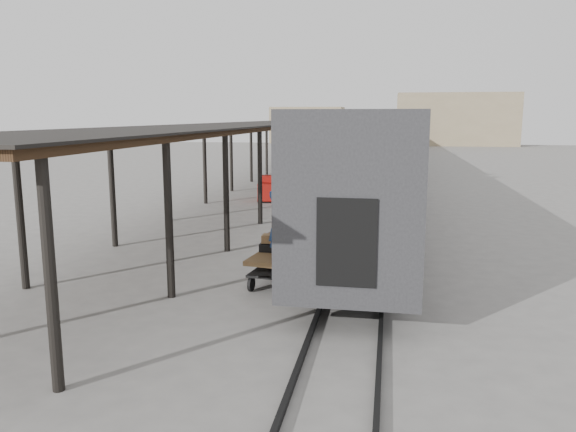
% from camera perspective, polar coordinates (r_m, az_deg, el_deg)
% --- Properties ---
extents(ground, '(160.00, 160.00, 0.00)m').
position_cam_1_polar(ground, '(16.10, -4.57, -6.26)').
color(ground, slate).
rests_on(ground, ground).
extents(train, '(3.45, 76.01, 4.01)m').
position_cam_1_polar(train, '(48.76, 9.37, 7.84)').
color(train, silver).
rests_on(train, ground).
extents(canopy, '(4.90, 64.30, 4.15)m').
position_cam_1_polar(canopy, '(39.62, -0.53, 9.37)').
color(canopy, '#422B19').
rests_on(canopy, ground).
extents(rails, '(1.54, 150.00, 0.12)m').
position_cam_1_polar(rails, '(49.13, 9.30, 4.78)').
color(rails, black).
rests_on(rails, ground).
extents(building_far, '(18.00, 10.00, 8.00)m').
position_cam_1_polar(building_far, '(93.46, 16.61, 9.40)').
color(building_far, tan).
rests_on(building_far, ground).
extents(building_left, '(12.00, 8.00, 6.00)m').
position_cam_1_polar(building_left, '(97.94, 2.04, 9.24)').
color(building_left, tan).
rests_on(building_left, ground).
extents(baggage_cart, '(1.57, 2.55, 0.86)m').
position_cam_1_polar(baggage_cart, '(15.38, -0.72, -4.50)').
color(baggage_cart, brown).
rests_on(baggage_cart, ground).
extents(suitcase_stack, '(1.30, 1.07, 0.57)m').
position_cam_1_polar(suitcase_stack, '(15.62, -0.69, -2.70)').
color(suitcase_stack, '#323234').
rests_on(suitcase_stack, baggage_cart).
extents(luggage_tug, '(1.07, 1.61, 1.35)m').
position_cam_1_polar(luggage_tug, '(30.21, -2.05, 2.69)').
color(luggage_tug, maroon).
rests_on(luggage_tug, ground).
extents(porter, '(0.52, 0.71, 1.81)m').
position_cam_1_polar(porter, '(14.50, -1.04, -0.88)').
color(porter, navy).
rests_on(porter, baggage_cart).
extents(pedestrian, '(1.15, 0.59, 1.89)m').
position_cam_1_polar(pedestrian, '(34.08, -0.65, 4.09)').
color(pedestrian, black).
rests_on(pedestrian, ground).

